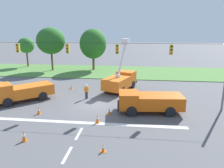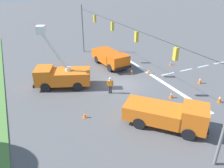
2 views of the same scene
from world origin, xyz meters
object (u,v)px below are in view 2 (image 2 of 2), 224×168
object	(u,v)px
utility_truck_bucket_lift	(61,75)
traffic_cone_lane_edge_a	(149,71)
utility_truck_support_far	(168,114)
traffic_cone_foreground_left	(85,115)
traffic_cone_near_bucket	(171,63)
traffic_cone_far_left	(132,72)
utility_truck_support_near	(111,58)
road_worker	(110,84)
traffic_cone_foreground_right	(200,80)
traffic_cone_far_right	(172,95)
traffic_cone_lane_edge_b	(220,98)

from	to	relation	value
utility_truck_bucket_lift	traffic_cone_lane_edge_a	world-z (taller)	utility_truck_bucket_lift
utility_truck_bucket_lift	utility_truck_support_far	xyz separation A→B (m)	(-10.72, -5.86, -0.21)
traffic_cone_foreground_left	traffic_cone_near_bucket	distance (m)	16.20
traffic_cone_far_left	utility_truck_support_far	bearing A→B (deg)	165.17
utility_truck_support_near	traffic_cone_foreground_left	bearing A→B (deg)	144.51
road_worker	traffic_cone_foreground_right	size ratio (longest dim) A/B	2.17
utility_truck_bucket_lift	traffic_cone_far_right	xyz separation A→B (m)	(-7.19, -9.23, -1.02)
road_worker	traffic_cone_lane_edge_b	xyz separation A→B (m)	(-6.21, -8.80, -0.60)
road_worker	traffic_cone_far_right	distance (m)	6.25
traffic_cone_near_bucket	traffic_cone_lane_edge_a	distance (m)	4.63
traffic_cone_foreground_right	traffic_cone_lane_edge_a	size ratio (longest dim) A/B	1.06
utility_truck_bucket_lift	traffic_cone_far_right	size ratio (longest dim) A/B	9.28
traffic_cone_lane_edge_b	traffic_cone_far_right	bearing A→B (deg)	53.93
utility_truck_support_near	utility_truck_bucket_lift	bearing A→B (deg)	114.45
road_worker	traffic_cone_lane_edge_b	world-z (taller)	road_worker
utility_truck_support_near	traffic_cone_foreground_left	size ratio (longest dim) A/B	11.02
traffic_cone_near_bucket	utility_truck_support_far	bearing A→B (deg)	139.51
traffic_cone_near_bucket	traffic_cone_far_left	world-z (taller)	traffic_cone_far_left
utility_truck_bucket_lift	traffic_cone_lane_edge_b	xyz separation A→B (m)	(-9.87, -12.91, -0.98)
road_worker	traffic_cone_far_right	world-z (taller)	road_worker
traffic_cone_lane_edge_a	traffic_cone_lane_edge_b	distance (m)	8.98
utility_truck_support_near	traffic_cone_far_left	bearing A→B (deg)	-163.70
traffic_cone_foreground_right	traffic_cone_lane_edge_b	world-z (taller)	traffic_cone_foreground_right
utility_truck_support_far	traffic_cone_lane_edge_b	xyz separation A→B (m)	(0.85, -7.05, -0.77)
traffic_cone_foreground_left	traffic_cone_far_left	distance (m)	10.42
road_worker	traffic_cone_far_right	bearing A→B (deg)	-124.59
traffic_cone_far_left	road_worker	bearing A→B (deg)	125.97
utility_truck_bucket_lift	traffic_cone_foreground_right	bearing A→B (deg)	-112.62
traffic_cone_lane_edge_b	traffic_cone_foreground_left	bearing A→B (deg)	75.86
utility_truck_bucket_lift	traffic_cone_far_left	size ratio (longest dim) A/B	9.40
utility_truck_bucket_lift	traffic_cone_foreground_right	distance (m)	15.55
traffic_cone_foreground_left	traffic_cone_lane_edge_a	xyz separation A→B (m)	(5.49, -10.28, 0.10)
utility_truck_support_far	traffic_cone_far_right	world-z (taller)	utility_truck_support_far
traffic_cone_lane_edge_a	traffic_cone_far_right	bearing A→B (deg)	167.45
utility_truck_support_near	road_worker	size ratio (longest dim) A/B	3.68
utility_truck_support_near	utility_truck_support_far	xyz separation A→B (m)	(-14.12, 1.62, 0.03)
traffic_cone_far_right	traffic_cone_foreground_right	bearing A→B (deg)	-76.47
utility_truck_bucket_lift	traffic_cone_foreground_left	bearing A→B (deg)	-177.54
utility_truck_support_near	traffic_cone_far_left	distance (m)	4.05
traffic_cone_foreground_left	traffic_cone_foreground_right	distance (m)	14.05
traffic_cone_foreground_right	traffic_cone_lane_edge_a	distance (m)	6.07
road_worker	traffic_cone_far_left	world-z (taller)	road_worker
traffic_cone_foreground_right	traffic_cone_far_right	xyz separation A→B (m)	(-1.22, 5.09, -0.05)
utility_truck_support_near	traffic_cone_far_left	size ratio (longest dim) A/B	9.18
utility_truck_bucket_lift	traffic_cone_far_left	world-z (taller)	utility_truck_bucket_lift
traffic_cone_near_bucket	traffic_cone_far_left	size ratio (longest dim) A/B	0.83
traffic_cone_far_left	utility_truck_support_near	bearing A→B (deg)	16.30
traffic_cone_lane_edge_b	traffic_cone_far_left	world-z (taller)	traffic_cone_lane_edge_b
traffic_cone_near_bucket	traffic_cone_lane_edge_a	xyz separation A→B (m)	(-1.22, 4.47, 0.11)
traffic_cone_lane_edge_b	utility_truck_support_far	bearing A→B (deg)	96.92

